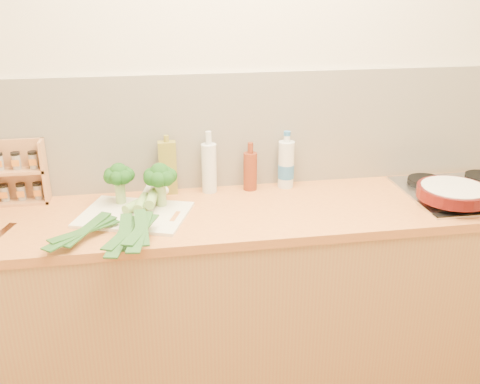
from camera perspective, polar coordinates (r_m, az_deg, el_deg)
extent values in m
plane|color=beige|center=(2.49, 0.13, 9.51)|extent=(3.50, 0.00, 3.50)
cube|color=silver|center=(2.51, 0.16, 6.56)|extent=(3.20, 0.02, 0.54)
cube|color=#AA8047|center=(2.56, 1.26, -11.40)|extent=(3.20, 0.60, 0.86)
cube|color=#D0873D|center=(2.34, 1.35, -2.17)|extent=(3.20, 0.62, 0.04)
cube|color=silver|center=(2.70, 23.10, -0.05)|extent=(0.58, 0.50, 0.01)
cylinder|color=black|center=(2.53, 21.68, -0.85)|extent=(0.17, 0.17, 0.03)
cylinder|color=black|center=(2.72, 19.19, 1.08)|extent=(0.17, 0.17, 0.03)
cube|color=silver|center=(2.30, -11.19, -2.38)|extent=(0.52, 0.45, 0.01)
cylinder|color=#89AA63|center=(2.40, -12.63, -0.11)|extent=(0.04, 0.04, 0.09)
sphere|color=#113B10|center=(2.36, -12.83, 2.06)|extent=(0.08, 0.08, 0.08)
sphere|color=#113B10|center=(2.36, -11.89, 1.81)|extent=(0.06, 0.06, 0.06)
sphere|color=#113B10|center=(2.39, -12.21, 2.03)|extent=(0.06, 0.06, 0.06)
sphere|color=#113B10|center=(2.40, -12.96, 2.04)|extent=(0.06, 0.06, 0.06)
sphere|color=#113B10|center=(2.38, -13.60, 1.83)|extent=(0.06, 0.06, 0.06)
sphere|color=#113B10|center=(2.35, -13.64, 1.56)|extent=(0.06, 0.06, 0.06)
sphere|color=#113B10|center=(2.33, -13.04, 1.43)|extent=(0.06, 0.06, 0.06)
sphere|color=#113B10|center=(2.34, -12.25, 1.54)|extent=(0.06, 0.06, 0.06)
cylinder|color=#89AA63|center=(2.34, -8.42, -0.34)|extent=(0.05, 0.05, 0.09)
sphere|color=#113B10|center=(2.30, -8.56, 2.01)|extent=(0.09, 0.09, 0.09)
sphere|color=#113B10|center=(2.31, -7.53, 1.72)|extent=(0.07, 0.07, 0.07)
sphere|color=#113B10|center=(2.34, -7.94, 1.97)|extent=(0.07, 0.07, 0.07)
sphere|color=#113B10|center=(2.34, -8.79, 1.98)|extent=(0.07, 0.07, 0.07)
sphere|color=#113B10|center=(2.32, -9.46, 1.75)|extent=(0.07, 0.07, 0.07)
sphere|color=#113B10|center=(2.29, -9.45, 1.45)|extent=(0.07, 0.07, 0.07)
sphere|color=#113B10|center=(2.27, -8.74, 1.30)|extent=(0.07, 0.07, 0.07)
sphere|color=#113B10|center=(2.28, -7.88, 1.43)|extent=(0.07, 0.07, 0.07)
cylinder|color=white|center=(2.42, -8.86, -0.23)|extent=(0.11, 0.12, 0.04)
cylinder|color=#759F4F|center=(2.32, -10.89, -1.28)|extent=(0.13, 0.14, 0.04)
cube|color=#17401B|center=(2.13, -16.20, -4.00)|extent=(0.26, 0.23, 0.02)
cube|color=#17401B|center=(2.12, -16.60, -4.14)|extent=(0.26, 0.29, 0.01)
cube|color=#17401B|center=(2.14, -16.02, -3.80)|extent=(0.17, 0.27, 0.02)
cylinder|color=white|center=(2.40, -9.82, 0.00)|extent=(0.06, 0.12, 0.04)
cylinder|color=#759F4F|center=(2.29, -10.45, -1.14)|extent=(0.07, 0.15, 0.04)
cube|color=#17401B|center=(2.03, -12.24, -4.36)|extent=(0.16, 0.29, 0.02)
cube|color=#17401B|center=(2.01, -12.39, -4.56)|extent=(0.12, 0.34, 0.01)
cube|color=#17401B|center=(2.04, -12.18, -4.14)|extent=(0.05, 0.28, 0.02)
cylinder|color=white|center=(2.39, -9.00, 0.45)|extent=(0.06, 0.12, 0.04)
cylinder|color=#759F4F|center=(2.28, -9.40, -0.69)|extent=(0.06, 0.15, 0.04)
cube|color=#17401B|center=(2.01, -10.50, -3.91)|extent=(0.14, 0.30, 0.02)
cube|color=#17401B|center=(1.99, -10.60, -4.11)|extent=(0.10, 0.34, 0.01)
cube|color=#17401B|center=(2.02, -10.47, -3.69)|extent=(0.06, 0.28, 0.02)
cube|color=silver|center=(2.31, -24.00, -3.94)|extent=(0.08, 0.17, 0.00)
cylinder|color=#490E0C|center=(2.51, 21.81, -0.05)|extent=(0.31, 0.31, 0.05)
cylinder|color=beige|center=(2.50, 21.89, 0.50)|extent=(0.28, 0.28, 0.00)
cube|color=tan|center=(2.57, -22.42, 2.20)|extent=(0.24, 0.01, 0.28)
cube|color=tan|center=(2.58, -22.15, -0.90)|extent=(0.24, 0.09, 0.01)
cube|color=tan|center=(2.53, -22.62, 2.12)|extent=(0.24, 0.09, 0.01)
cube|color=tan|center=(2.51, -20.11, 2.09)|extent=(0.01, 0.09, 0.28)
cylinder|color=gray|center=(2.58, -23.81, -0.17)|extent=(0.04, 0.04, 0.07)
cylinder|color=gray|center=(2.56, -22.28, -0.07)|extent=(0.04, 0.04, 0.07)
cylinder|color=gray|center=(2.55, -20.73, 0.03)|extent=(0.04, 0.04, 0.07)
cylinder|color=gray|center=(2.52, -22.75, 2.99)|extent=(0.04, 0.04, 0.07)
cylinder|color=gray|center=(2.50, -21.17, 3.11)|extent=(0.04, 0.04, 0.07)
cube|color=olive|center=(2.48, -7.71, 2.58)|extent=(0.08, 0.05, 0.25)
cylinder|color=olive|center=(2.43, -7.87, 5.68)|extent=(0.02, 0.02, 0.03)
cylinder|color=silver|center=(2.48, -3.31, 2.55)|extent=(0.07, 0.07, 0.23)
cylinder|color=silver|center=(2.43, -3.38, 5.78)|extent=(0.03, 0.03, 0.06)
cylinder|color=maroon|center=(2.51, 1.09, 2.22)|extent=(0.06, 0.06, 0.18)
cylinder|color=maroon|center=(2.47, 1.11, 4.73)|extent=(0.03, 0.03, 0.05)
cylinder|color=silver|center=(2.55, 4.94, 2.95)|extent=(0.08, 0.08, 0.22)
cylinder|color=silver|center=(2.51, 5.03, 5.69)|extent=(0.03, 0.03, 0.03)
cylinder|color=#2E6BAC|center=(2.56, 4.91, 2.24)|extent=(0.08, 0.08, 0.07)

